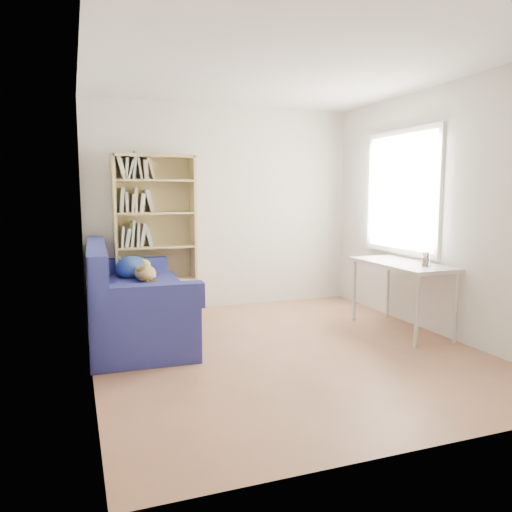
{
  "coord_description": "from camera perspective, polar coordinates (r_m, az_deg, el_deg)",
  "views": [
    {
      "loc": [
        -1.85,
        -4.25,
        1.49
      ],
      "look_at": [
        -0.1,
        0.49,
        0.85
      ],
      "focal_mm": 35.0,
      "sensor_mm": 36.0,
      "label": 1
    }
  ],
  "objects": [
    {
      "name": "room_shell",
      "position": [
        4.71,
        4.3,
        8.97
      ],
      "size": [
        3.54,
        4.04,
        2.62
      ],
      "color": "silver",
      "rests_on": "ground"
    },
    {
      "name": "sofa",
      "position": [
        5.31,
        -13.93,
        -5.17
      ],
      "size": [
        1.02,
        2.02,
        0.98
      ],
      "rotation": [
        0.0,
        0.0,
        -0.04
      ],
      "color": "navy",
      "rests_on": "ground"
    },
    {
      "name": "ground",
      "position": [
        4.87,
        3.21,
        -10.62
      ],
      "size": [
        4.0,
        4.0,
        0.0
      ],
      "primitive_type": "plane",
      "color": "#A06648",
      "rests_on": "ground"
    },
    {
      "name": "bookshelf",
      "position": [
        6.18,
        -11.42,
        1.53
      ],
      "size": [
        0.97,
        0.3,
        1.94
      ],
      "color": "tan",
      "rests_on": "ground"
    },
    {
      "name": "pen_cup",
      "position": [
        5.35,
        18.85,
        -0.51
      ],
      "size": [
        0.08,
        0.08,
        0.15
      ],
      "color": "white",
      "rests_on": "desk"
    },
    {
      "name": "desk",
      "position": [
        5.57,
        16.32,
        -1.45
      ],
      "size": [
        0.57,
        1.24,
        0.75
      ],
      "color": "silver",
      "rests_on": "ground"
    }
  ]
}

